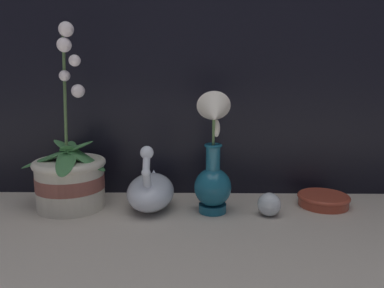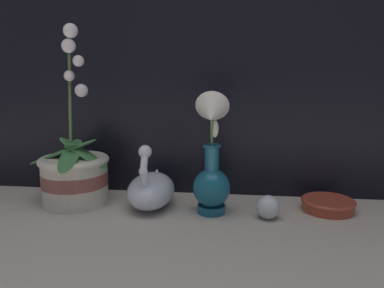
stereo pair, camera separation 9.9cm
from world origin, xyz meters
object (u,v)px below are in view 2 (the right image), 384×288
swan_figurine (151,189)px  blue_vase (212,167)px  glass_sphere (268,207)px  amber_dish (328,204)px  orchid_potted_plant (75,173)px

swan_figurine → blue_vase: (0.17, -0.03, 0.07)m
glass_sphere → amber_dish: (0.16, 0.08, -0.01)m
orchid_potted_plant → swan_figurine: orchid_potted_plant is taller
blue_vase → amber_dish: (0.31, 0.06, -0.11)m
orchid_potted_plant → swan_figurine: size_ratio=2.36×
glass_sphere → amber_dish: size_ratio=0.43×
glass_sphere → blue_vase: bearing=173.4°
blue_vase → amber_dish: bearing=10.8°
blue_vase → amber_dish: size_ratio=2.26×
orchid_potted_plant → amber_dish: bearing=1.8°
blue_vase → amber_dish: 0.33m
orchid_potted_plant → glass_sphere: (0.53, -0.05, -0.06)m
orchid_potted_plant → glass_sphere: size_ratio=8.07×
swan_figurine → glass_sphere: 0.32m
swan_figurine → amber_dish: (0.47, 0.02, -0.03)m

